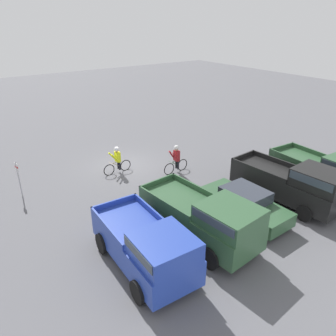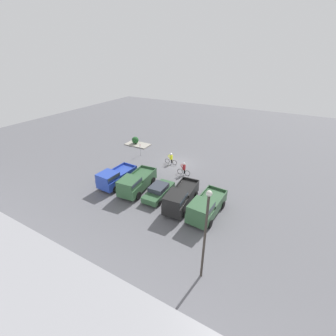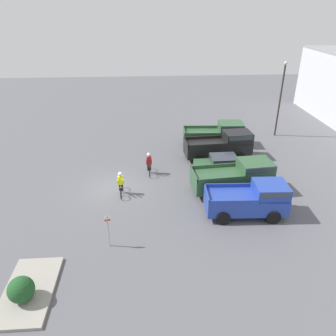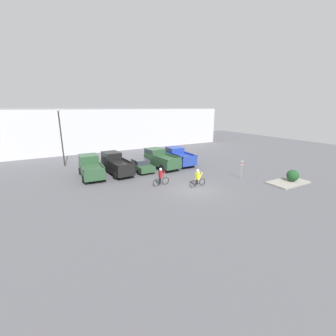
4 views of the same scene
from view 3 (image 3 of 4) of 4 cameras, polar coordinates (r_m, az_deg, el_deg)
The scene contains 12 objects.
ground_plane at distance 23.77m, azimuth -9.46°, elevation -3.47°, with size 80.00×80.00×0.00m, color #56565B.
pickup_truck_0 at distance 30.55m, azimuth 8.71°, elevation 5.93°, with size 2.49×5.47×2.16m.
pickup_truck_1 at distance 28.02m, azimuth 9.52°, elevation 4.00°, with size 2.44×5.66×2.24m.
sedan_0 at distance 25.57m, azimuth 9.60°, elevation 0.58°, with size 2.04×4.43×1.41m.
pickup_truck_2 at distance 23.08m, azimuth 12.01°, elevation -1.39°, with size 2.68×5.62×2.20m.
pickup_truck_3 at distance 20.79m, azimuth 14.33°, elevation -5.20°, with size 2.43×4.96×2.12m.
cyclist_0 at distance 22.58m, azimuth -8.25°, elevation -2.53°, with size 1.84×0.46×1.70m.
cyclist_1 at distance 25.07m, azimuth -3.33°, elevation 0.90°, with size 1.77×0.46×1.76m.
fire_lane_sign at distance 17.86m, azimuth -10.40°, elevation -10.14°, with size 0.09×0.30×2.02m.
lamppost at distance 33.44m, azimuth 19.07°, elevation 12.10°, with size 0.36×0.36×7.13m.
curb_island at distance 17.20m, azimuth -23.01°, elevation -19.05°, with size 4.12×2.22×0.15m, color gray.
shrub at distance 16.42m, azimuth -24.22°, elevation -18.74°, with size 1.16×1.16×1.16m.
Camera 3 is at (20.46, 2.51, 11.83)m, focal length 35.00 mm.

